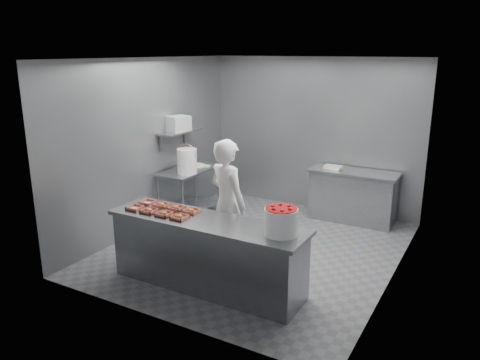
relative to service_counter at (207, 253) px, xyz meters
name	(u,v)px	position (x,y,z in m)	size (l,w,h in m)	color
floor	(256,248)	(0.00, 1.35, -0.45)	(4.50, 4.50, 0.00)	#4C4C51
ceiling	(258,58)	(0.00, 1.35, 2.35)	(4.50, 4.50, 0.00)	white
wall_back	(313,135)	(0.00, 3.60, 0.95)	(4.00, 0.04, 2.80)	slate
wall_left	(149,145)	(-2.00, 1.35, 0.95)	(0.04, 4.50, 2.80)	slate
wall_right	(401,176)	(2.00, 1.35, 0.95)	(0.04, 4.50, 2.80)	slate
service_counter	(207,253)	(0.00, 0.00, 0.00)	(2.60, 0.70, 0.90)	slate
prep_table	(189,186)	(-1.65, 1.95, 0.14)	(0.60, 1.20, 0.90)	slate
back_counter	(353,196)	(0.90, 3.25, 0.00)	(1.50, 0.60, 0.90)	slate
wall_shelf	(180,132)	(-1.82, 1.95, 1.10)	(0.35, 0.90, 0.03)	slate
tray_0	(135,208)	(-1.03, -0.13, 0.47)	(0.19, 0.18, 0.04)	tan
tray_1	(149,211)	(-0.79, -0.13, 0.47)	(0.19, 0.18, 0.06)	tan
tray_2	(164,214)	(-0.55, -0.13, 0.47)	(0.19, 0.18, 0.06)	tan
tray_3	(179,217)	(-0.31, -0.13, 0.47)	(0.19, 0.18, 0.06)	tan
tray_4	(148,202)	(-1.03, 0.13, 0.47)	(0.19, 0.18, 0.04)	tan
tray_5	(162,205)	(-0.79, 0.13, 0.47)	(0.19, 0.18, 0.06)	tan
tray_6	(176,208)	(-0.55, 0.13, 0.47)	(0.19, 0.18, 0.06)	tan
tray_7	(191,211)	(-0.31, 0.13, 0.47)	(0.19, 0.18, 0.06)	tan
worker	(228,204)	(-0.10, 0.67, 0.44)	(0.65, 0.43, 1.79)	white
strawberry_tub	(281,221)	(0.99, 0.02, 0.61)	(0.38, 0.38, 0.31)	white
glaze_bucket	(187,161)	(-1.51, 1.71, 0.67)	(0.35, 0.33, 0.51)	white
bucket_lid	(196,165)	(-1.69, 2.21, 0.46)	(0.32, 0.32, 0.02)	white
rag	(206,166)	(-1.51, 2.28, 0.46)	(0.13, 0.11, 0.02)	#CCB28C
appliance	(178,124)	(-1.82, 1.92, 1.24)	(0.30, 0.35, 0.26)	gray
paper_stack	(333,167)	(0.52, 3.25, 0.47)	(0.30, 0.22, 0.05)	silver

